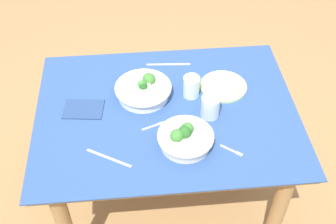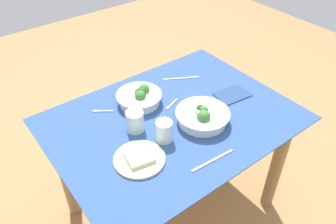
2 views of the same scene
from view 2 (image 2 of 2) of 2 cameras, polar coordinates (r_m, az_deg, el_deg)
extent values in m
plane|color=#9E7547|center=(2.15, 0.62, -15.63)|extent=(6.00, 6.00, 0.00)
cube|color=#2D4C84|center=(1.63, 0.78, -1.18)|extent=(1.16, 0.87, 0.01)
cube|color=#9E7547|center=(1.64, 0.78, -1.59)|extent=(1.12, 0.84, 0.02)
cylinder|color=#9E7547|center=(2.30, 5.01, 0.82)|extent=(0.07, 0.07, 0.67)
cylinder|color=#9E7547|center=(1.95, -17.01, -9.82)|extent=(0.07, 0.07, 0.67)
cylinder|color=#9E7547|center=(1.99, 17.92, -8.69)|extent=(0.07, 0.07, 0.67)
cylinder|color=white|center=(1.60, 5.84, -0.95)|extent=(0.23, 0.23, 0.05)
cylinder|color=white|center=(1.58, 5.91, -0.15)|extent=(0.26, 0.26, 0.01)
sphere|color=#1E511E|center=(1.58, 5.53, 0.50)|extent=(0.04, 0.04, 0.04)
sphere|color=#3D7A33|center=(1.58, 6.04, 0.27)|extent=(0.05, 0.05, 0.05)
sphere|color=#3D7A33|center=(1.54, 6.05, -0.80)|extent=(0.06, 0.06, 0.06)
cylinder|color=beige|center=(1.58, 5.84, 0.43)|extent=(0.07, 0.07, 0.01)
cylinder|color=silver|center=(1.71, -4.91, 2.17)|extent=(0.21, 0.21, 0.05)
cylinder|color=silver|center=(1.70, -4.96, 2.92)|extent=(0.23, 0.23, 0.01)
sphere|color=#3D7A33|center=(1.67, -4.75, 2.77)|extent=(0.05, 0.05, 0.05)
sphere|color=#286023|center=(1.69, -4.72, 3.20)|extent=(0.06, 0.06, 0.06)
sphere|color=#33702D|center=(1.70, -4.55, 3.20)|extent=(0.05, 0.05, 0.05)
sphere|color=#3D7A33|center=(1.71, -4.08, 3.87)|extent=(0.06, 0.06, 0.06)
cylinder|color=#B7D684|center=(1.43, -4.87, -7.96)|extent=(0.22, 0.22, 0.01)
cube|color=beige|center=(1.42, -4.90, -7.53)|extent=(0.12, 0.12, 0.02)
cylinder|color=silver|center=(1.54, -5.62, -1.56)|extent=(0.08, 0.08, 0.10)
cylinder|color=silver|center=(1.48, -0.65, -3.26)|extent=(0.08, 0.08, 0.10)
cube|color=#B7B7BC|center=(1.69, -10.49, 0.15)|extent=(0.06, 0.05, 0.00)
cube|color=#B7B7BC|center=(1.70, -12.13, 0.15)|extent=(0.03, 0.03, 0.00)
cube|color=#B7B7BC|center=(1.72, 0.95, 1.63)|extent=(0.07, 0.03, 0.00)
cube|color=#B7B7BC|center=(1.69, 0.04, 0.75)|extent=(0.03, 0.02, 0.00)
cube|color=#B7B7BC|center=(1.91, 2.25, 5.73)|extent=(0.18, 0.11, 0.00)
cube|color=#B7B7BC|center=(1.44, 7.55, -8.16)|extent=(0.22, 0.02, 0.00)
cube|color=navy|center=(1.81, 10.85, 2.90)|extent=(0.19, 0.14, 0.01)
camera|label=1|loc=(2.49, -22.68, 43.92)|focal=45.71mm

